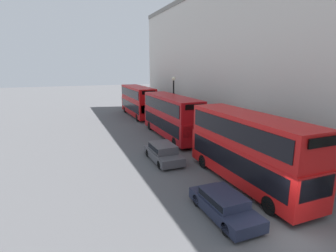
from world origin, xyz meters
name	(u,v)px	position (x,y,z in m)	size (l,w,h in m)	color
ground_plane	(296,241)	(0.00, 0.00, 0.00)	(200.00, 200.00, 0.00)	#515154
bus_leading	(248,147)	(1.60, 5.52, 2.50)	(2.59, 10.01, 4.54)	red
bus_second_in_queue	(171,115)	(1.60, 17.97, 2.42)	(2.59, 10.65, 4.39)	#A80F14
bus_third_in_queue	(138,100)	(1.60, 30.98, 2.44)	(2.59, 10.87, 4.44)	#B20C0F
car_dark_sedan	(224,204)	(-1.80, 2.89, 0.65)	(1.81, 4.33, 1.21)	#1E2338
car_hatchback	(163,152)	(-1.80, 11.45, 0.74)	(1.88, 4.46, 1.39)	#47474C
street_lamp	(174,97)	(3.44, 21.62, 3.85)	(0.44, 0.44, 6.19)	black
pedestrian	(263,162)	(3.87, 6.55, 0.82)	(0.36, 0.36, 1.78)	#26262D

